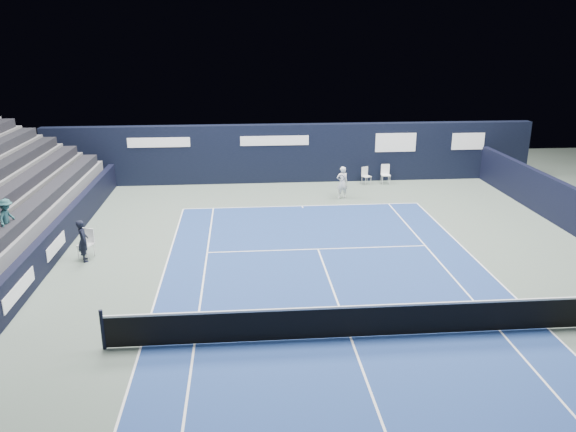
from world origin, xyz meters
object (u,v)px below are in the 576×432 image
at_px(folding_chair_back_a, 366,174).
at_px(tennis_player, 342,182).
at_px(folding_chair_back_b, 385,173).
at_px(tennis_net, 351,321).
at_px(line_judge_chair, 87,241).

relative_size(folding_chair_back_a, tennis_player, 0.58).
bearing_deg(folding_chair_back_b, tennis_net, -104.17).
xyz_separation_m(folding_chair_back_a, tennis_net, (-3.81, -15.60, -0.01)).
height_order(folding_chair_back_a, folding_chair_back_b, folding_chair_back_b).
bearing_deg(tennis_player, folding_chair_back_a, 55.85).
distance_m(line_judge_chair, tennis_player, 12.39).
relative_size(folding_chair_back_b, line_judge_chair, 0.98).
bearing_deg(tennis_net, folding_chair_back_b, 72.63).
xyz_separation_m(folding_chair_back_b, line_judge_chair, (-13.26, -9.24, 0.01)).
bearing_deg(line_judge_chair, tennis_net, -13.11).
height_order(folding_chair_back_a, tennis_net, tennis_net).
xyz_separation_m(line_judge_chair, tennis_net, (8.37, -6.40, -0.09)).
distance_m(folding_chair_back_b, tennis_player, 3.83).
bearing_deg(tennis_net, folding_chair_back_a, 76.28).
distance_m(folding_chair_back_a, tennis_net, 16.06).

